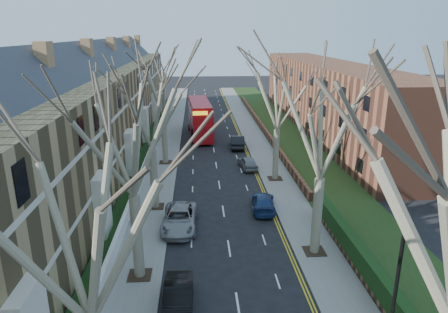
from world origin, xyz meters
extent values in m
cube|color=slate|center=(-6.00, 39.00, 0.06)|extent=(3.00, 102.00, 0.12)
cube|color=slate|center=(6.00, 39.00, 0.06)|extent=(3.00, 102.00, 0.12)
cube|color=olive|center=(-13.80, 31.00, 5.00)|extent=(9.00, 78.00, 10.00)
cube|color=#31333B|center=(-13.80, 31.00, 11.00)|extent=(4.67, 78.00, 4.67)
cube|color=silver|center=(-9.35, 31.00, 3.50)|extent=(0.12, 78.00, 0.35)
cube|color=silver|center=(-9.35, 31.00, 7.00)|extent=(0.12, 78.00, 0.35)
cube|color=brown|center=(17.50, 43.00, 5.00)|extent=(8.00, 54.00, 10.00)
cube|color=brown|center=(7.70, 43.00, 0.57)|extent=(0.35, 54.00, 0.90)
cube|color=brown|center=(7.70, 2.00, 0.42)|extent=(0.40, 24.00, 0.60)
cube|color=black|center=(7.70, 2.00, 1.32)|extent=(0.70, 24.00, 1.20)
cube|color=white|center=(-7.65, 31.00, 0.62)|extent=(0.30, 78.00, 1.00)
cube|color=#1A3212|center=(10.50, 39.00, 0.15)|extent=(6.00, 102.00, 0.06)
cube|color=black|center=(5.00, -3.50, 8.12)|extent=(0.18, 0.50, 0.22)
cylinder|color=#6E664E|center=(-5.70, 6.00, 2.75)|extent=(0.64, 0.64, 5.25)
cube|color=#2D2116|center=(-5.70, 6.00, 0.14)|extent=(1.40, 1.40, 0.05)
cylinder|color=#6E664E|center=(-5.70, 16.00, 2.66)|extent=(0.64, 0.64, 5.07)
cube|color=#2D2116|center=(-5.70, 16.00, 0.14)|extent=(1.40, 1.40, 0.05)
cylinder|color=#6E664E|center=(-5.70, 28.00, 2.75)|extent=(0.60, 0.60, 5.25)
cube|color=#2D2116|center=(-5.70, 28.00, 0.14)|extent=(1.40, 1.40, 0.05)
cylinder|color=#6E664E|center=(5.70, 8.00, 2.75)|extent=(0.64, 0.64, 5.25)
cube|color=#2D2116|center=(5.70, 8.00, 0.14)|extent=(1.40, 1.40, 0.05)
cylinder|color=#6E664E|center=(5.70, 22.00, 2.66)|extent=(0.60, 0.60, 5.07)
cube|color=#2D2116|center=(5.70, 22.00, 0.14)|extent=(1.40, 1.40, 0.05)
cube|color=#A30B11|center=(-1.63, 40.12, 1.53)|extent=(3.49, 11.96, 2.36)
cube|color=#A30B11|center=(-1.63, 40.12, 3.78)|extent=(3.45, 11.38, 2.15)
cube|color=black|center=(-1.63, 40.12, 2.01)|extent=(3.45, 11.02, 0.97)
cube|color=black|center=(-1.63, 40.12, 3.89)|extent=(3.43, 10.79, 0.97)
imported|color=black|center=(-3.22, 2.80, 0.73)|extent=(1.56, 4.41, 1.45)
imported|color=gray|center=(-3.52, 12.28, 0.76)|extent=(2.75, 5.59, 1.53)
imported|color=navy|center=(3.37, 15.07, 0.66)|extent=(2.36, 4.70, 1.31)
imported|color=gray|center=(3.38, 25.64, 0.67)|extent=(2.04, 4.11, 1.35)
imported|color=black|center=(3.08, 33.90, 0.80)|extent=(2.03, 4.98, 1.60)
camera|label=1|loc=(-2.01, -15.31, 14.32)|focal=32.00mm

